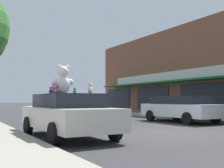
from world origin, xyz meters
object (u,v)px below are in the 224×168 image
at_px(teddy_bear_brown, 57,89).
at_px(teddy_bear_cream, 90,88).
at_px(teddy_bear_red, 54,90).
at_px(teddy_bear_black, 51,91).
at_px(teddy_bear_purple, 54,90).
at_px(teddy_bear_giant, 63,80).
at_px(parked_car_far_center, 181,108).
at_px(teddy_bear_pink, 54,88).
at_px(teddy_bear_teal, 75,91).
at_px(plush_art_car, 68,114).

distance_m(teddy_bear_brown, teddy_bear_cream, 1.19).
bearing_deg(teddy_bear_red, teddy_bear_black, -142.16).
xyz_separation_m(teddy_bear_purple, teddy_bear_red, (0.15, 0.54, 0.01)).
xyz_separation_m(teddy_bear_giant, parked_car_far_center, (7.74, 2.68, -1.07)).
relative_size(teddy_bear_red, teddy_bear_cream, 0.78).
height_order(teddy_bear_brown, teddy_bear_pink, teddy_bear_pink).
relative_size(teddy_bear_giant, parked_car_far_center, 0.20).
height_order(teddy_bear_purple, teddy_bear_teal, teddy_bear_purple).
height_order(plush_art_car, teddy_bear_giant, teddy_bear_giant).
xyz_separation_m(plush_art_car, teddy_bear_brown, (-0.39, -0.06, 0.79)).
bearing_deg(teddy_bear_brown, teddy_bear_cream, 174.93).
bearing_deg(teddy_bear_red, plush_art_car, 89.32).
relative_size(teddy_bear_giant, teddy_bear_red, 3.59).
distance_m(plush_art_car, teddy_bear_cream, 1.35).
xyz_separation_m(teddy_bear_black, parked_car_far_center, (7.94, 2.03, -0.74)).
distance_m(plush_art_car, teddy_bear_pink, 0.94).
bearing_deg(plush_art_car, teddy_bear_pink, 163.28).
xyz_separation_m(teddy_bear_pink, teddy_bear_purple, (-0.08, -0.28, -0.06)).
xyz_separation_m(teddy_bear_purple, parked_car_far_center, (8.16, 3.04, -0.73)).
bearing_deg(teddy_bear_giant, parked_car_far_center, -155.04).
relative_size(teddy_bear_teal, teddy_bear_black, 0.89).
height_order(plush_art_car, teddy_bear_pink, teddy_bear_pink).
distance_m(teddy_bear_purple, teddy_bear_red, 0.56).
bearing_deg(plush_art_car, parked_car_far_center, 20.33).
bearing_deg(parked_car_far_center, teddy_bear_red, -162.66).
relative_size(teddy_bear_brown, teddy_bear_cream, 0.83).
distance_m(teddy_bear_purple, parked_car_far_center, 8.74).
bearing_deg(plush_art_car, teddy_bear_purple, -164.12).
xyz_separation_m(teddy_bear_red, parked_car_far_center, (8.01, 2.50, -0.74)).
height_order(teddy_bear_cream, teddy_bear_black, teddy_bear_cream).
relative_size(teddy_bear_cream, parked_car_far_center, 0.07).
height_order(teddy_bear_brown, parked_car_far_center, teddy_bear_brown).
distance_m(teddy_bear_red, teddy_bear_black, 0.48).
bearing_deg(teddy_bear_giant, teddy_bear_red, -28.38).
height_order(plush_art_car, teddy_bear_purple, teddy_bear_purple).
distance_m(teddy_bear_purple, teddy_bear_teal, 1.01).
distance_m(plush_art_car, parked_car_far_center, 8.17).
height_order(teddy_bear_giant, teddy_bear_teal, teddy_bear_giant).
relative_size(plush_art_car, teddy_bear_brown, 15.61).
distance_m(teddy_bear_giant, teddy_bear_teal, 0.60).
height_order(teddy_bear_giant, teddy_bear_brown, teddy_bear_giant).
bearing_deg(teddy_bear_giant, plush_art_car, 122.07).
bearing_deg(teddy_bear_pink, teddy_bear_purple, 31.57).
relative_size(plush_art_car, teddy_bear_pink, 12.28).
bearing_deg(teddy_bear_red, teddy_bear_pink, 29.72).
xyz_separation_m(plush_art_car, teddy_bear_giant, (-0.10, 0.21, 1.11)).
xyz_separation_m(teddy_bear_giant, teddy_bear_black, (-0.19, 0.65, -0.34)).
distance_m(teddy_bear_pink, teddy_bear_red, 0.27).
bearing_deg(teddy_bear_teal, teddy_bear_cream, 62.93).
distance_m(teddy_bear_pink, parked_car_far_center, 8.57).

